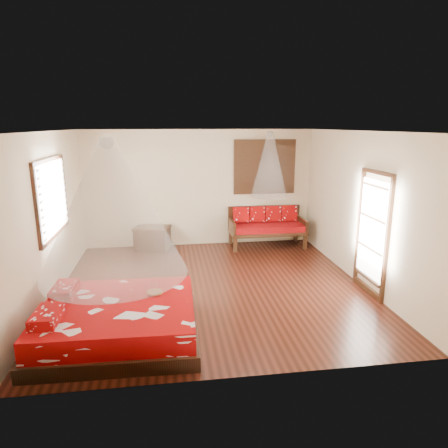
# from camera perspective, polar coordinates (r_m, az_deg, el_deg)

# --- Properties ---
(room) EXTENTS (5.54, 5.54, 2.84)m
(room) POSITION_cam_1_polar(r_m,az_deg,el_deg) (7.03, -1.68, 1.65)
(room) COLOR black
(room) RESTS_ON ground
(bed) EXTENTS (2.21, 2.01, 0.64)m
(bed) POSITION_cam_1_polar(r_m,az_deg,el_deg) (5.91, -14.95, -13.18)
(bed) COLOR black
(bed) RESTS_ON floor
(daybed) EXTENTS (1.81, 0.81, 0.95)m
(daybed) POSITION_cam_1_polar(r_m,az_deg,el_deg) (9.80, 6.09, -0.13)
(daybed) COLOR black
(daybed) RESTS_ON floor
(storage_chest) EXTENTS (0.93, 0.77, 0.55)m
(storage_chest) POSITION_cam_1_polar(r_m,az_deg,el_deg) (9.65, -10.18, -1.99)
(storage_chest) COLOR black
(storage_chest) RESTS_ON floor
(shutter_panel) EXTENTS (1.52, 0.06, 1.32)m
(shutter_panel) POSITION_cam_1_polar(r_m,az_deg,el_deg) (9.88, 5.82, 8.12)
(shutter_panel) COLOR black
(shutter_panel) RESTS_ON wall_back
(window_left) EXTENTS (0.10, 1.74, 1.34)m
(window_left) POSITION_cam_1_polar(r_m,az_deg,el_deg) (7.39, -23.30, 3.48)
(window_left) COLOR black
(window_left) RESTS_ON wall_left
(glazed_door) EXTENTS (0.08, 1.02, 2.16)m
(glazed_door) POSITION_cam_1_polar(r_m,az_deg,el_deg) (7.37, 20.40, -1.31)
(glazed_door) COLOR black
(glazed_door) RESTS_ON floor
(wine_tray) EXTENTS (0.23, 0.23, 0.19)m
(wine_tray) POSITION_cam_1_polar(r_m,az_deg,el_deg) (6.01, -9.90, -9.27)
(wine_tray) COLOR brown
(wine_tray) RESTS_ON bed
(mosquito_net_main) EXTENTS (1.94, 1.94, 1.80)m
(mosquito_net_main) POSITION_cam_1_polar(r_m,az_deg,el_deg) (5.38, -15.80, 2.16)
(mosquito_net_main) COLOR white
(mosquito_net_main) RESTS_ON ceiling
(mosquito_net_daybed) EXTENTS (0.84, 0.84, 1.50)m
(mosquito_net_daybed) POSITION_cam_1_polar(r_m,az_deg,el_deg) (9.42, 6.52, 8.42)
(mosquito_net_daybed) COLOR white
(mosquito_net_daybed) RESTS_ON ceiling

